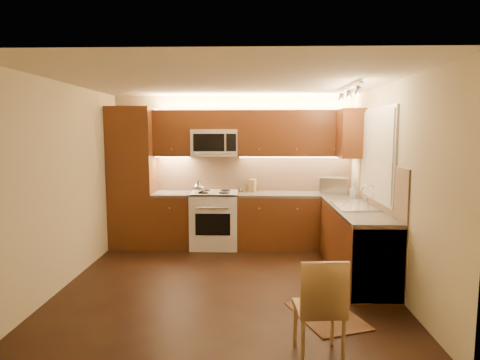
{
  "coord_description": "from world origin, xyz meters",
  "views": [
    {
      "loc": [
        0.3,
        -5.01,
        1.9
      ],
      "look_at": [
        0.15,
        0.55,
        1.25
      ],
      "focal_mm": 30.92,
      "sensor_mm": 36.0,
      "label": 1
    }
  ],
  "objects_px": {
    "knife_block": "(253,186)",
    "soap_bottle": "(353,191)",
    "sink": "(354,201)",
    "toaster_oven": "(334,185)",
    "kettle": "(199,187)",
    "microwave": "(215,143)",
    "dining_chair": "(319,306)",
    "stove": "(215,219)"
  },
  "relations": [
    {
      "from": "knife_block",
      "to": "soap_bottle",
      "type": "relative_size",
      "value": 1.05
    },
    {
      "from": "sink",
      "to": "toaster_oven",
      "type": "height_order",
      "value": "toaster_oven"
    },
    {
      "from": "kettle",
      "to": "soap_bottle",
      "type": "xyz_separation_m",
      "value": [
        2.4,
        -0.19,
        -0.03
      ]
    },
    {
      "from": "knife_block",
      "to": "microwave",
      "type": "bearing_deg",
      "value": -160.85
    },
    {
      "from": "microwave",
      "to": "soap_bottle",
      "type": "height_order",
      "value": "microwave"
    },
    {
      "from": "kettle",
      "to": "dining_chair",
      "type": "height_order",
      "value": "kettle"
    },
    {
      "from": "knife_block",
      "to": "soap_bottle",
      "type": "xyz_separation_m",
      "value": [
        1.54,
        -0.5,
        -0.01
      ]
    },
    {
      "from": "kettle",
      "to": "knife_block",
      "type": "relative_size",
      "value": 1.01
    },
    {
      "from": "kettle",
      "to": "dining_chair",
      "type": "distance_m",
      "value": 3.53
    },
    {
      "from": "stove",
      "to": "soap_bottle",
      "type": "distance_m",
      "value": 2.26
    },
    {
      "from": "toaster_oven",
      "to": "knife_block",
      "type": "distance_m",
      "value": 1.34
    },
    {
      "from": "kettle",
      "to": "toaster_oven",
      "type": "bearing_deg",
      "value": 21.18
    },
    {
      "from": "stove",
      "to": "knife_block",
      "type": "distance_m",
      "value": 0.85
    },
    {
      "from": "toaster_oven",
      "to": "microwave",
      "type": "bearing_deg",
      "value": -166.1
    },
    {
      "from": "sink",
      "to": "kettle",
      "type": "relative_size",
      "value": 4.07
    },
    {
      "from": "stove",
      "to": "sink",
      "type": "height_order",
      "value": "sink"
    },
    {
      "from": "toaster_oven",
      "to": "knife_block",
      "type": "bearing_deg",
      "value": -168.42
    },
    {
      "from": "microwave",
      "to": "toaster_oven",
      "type": "height_order",
      "value": "microwave"
    },
    {
      "from": "stove",
      "to": "dining_chair",
      "type": "xyz_separation_m",
      "value": [
        1.18,
        -3.33,
        -0.02
      ]
    },
    {
      "from": "stove",
      "to": "soap_bottle",
      "type": "height_order",
      "value": "soap_bottle"
    },
    {
      "from": "microwave",
      "to": "soap_bottle",
      "type": "bearing_deg",
      "value": -12.22
    },
    {
      "from": "kettle",
      "to": "dining_chair",
      "type": "bearing_deg",
      "value": -50.28
    },
    {
      "from": "kettle",
      "to": "knife_block",
      "type": "bearing_deg",
      "value": 35.57
    },
    {
      "from": "toaster_oven",
      "to": "soap_bottle",
      "type": "relative_size",
      "value": 2.18
    },
    {
      "from": "knife_block",
      "to": "stove",
      "type": "bearing_deg",
      "value": -148.84
    },
    {
      "from": "stove",
      "to": "knife_block",
      "type": "height_order",
      "value": "knife_block"
    },
    {
      "from": "microwave",
      "to": "toaster_oven",
      "type": "distance_m",
      "value": 2.08
    },
    {
      "from": "sink",
      "to": "soap_bottle",
      "type": "xyz_separation_m",
      "value": [
        0.17,
        0.79,
        0.02
      ]
    },
    {
      "from": "knife_block",
      "to": "dining_chair",
      "type": "xyz_separation_m",
      "value": [
        0.55,
        -3.49,
        -0.56
      ]
    },
    {
      "from": "stove",
      "to": "kettle",
      "type": "xyz_separation_m",
      "value": [
        -0.23,
        -0.14,
        0.57
      ]
    },
    {
      "from": "microwave",
      "to": "soap_bottle",
      "type": "distance_m",
      "value": 2.33
    },
    {
      "from": "microwave",
      "to": "sink",
      "type": "height_order",
      "value": "microwave"
    },
    {
      "from": "microwave",
      "to": "sink",
      "type": "bearing_deg",
      "value": -32.21
    },
    {
      "from": "microwave",
      "to": "soap_bottle",
      "type": "relative_size",
      "value": 3.82
    },
    {
      "from": "sink",
      "to": "kettle",
      "type": "bearing_deg",
      "value": 156.26
    },
    {
      "from": "kettle",
      "to": "toaster_oven",
      "type": "relative_size",
      "value": 0.49
    },
    {
      "from": "stove",
      "to": "kettle",
      "type": "bearing_deg",
      "value": -148.61
    },
    {
      "from": "toaster_oven",
      "to": "knife_block",
      "type": "xyz_separation_m",
      "value": [
        -1.33,
        0.1,
        -0.03
      ]
    },
    {
      "from": "sink",
      "to": "dining_chair",
      "type": "distance_m",
      "value": 2.41
    },
    {
      "from": "knife_block",
      "to": "soap_bottle",
      "type": "distance_m",
      "value": 1.62
    },
    {
      "from": "microwave",
      "to": "toaster_oven",
      "type": "bearing_deg",
      "value": -2.15
    },
    {
      "from": "microwave",
      "to": "kettle",
      "type": "height_order",
      "value": "microwave"
    }
  ]
}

